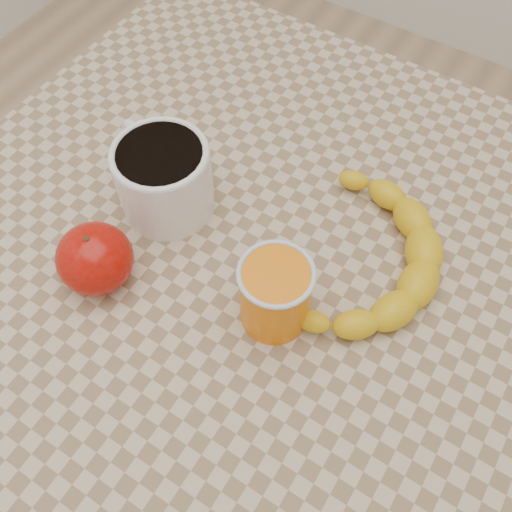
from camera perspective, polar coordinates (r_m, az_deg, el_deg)
The scene contains 6 objects.
ground at distance 1.32m, azimuth 0.00°, elevation -18.12°, with size 3.00×3.00×0.00m, color tan.
table at distance 0.70m, azimuth 0.00°, elevation -4.65°, with size 0.80×0.80×0.75m.
coffee_mug at distance 0.64m, azimuth -9.33°, elevation 7.98°, with size 0.16×0.14×0.09m.
orange_juice_glass at distance 0.55m, azimuth 1.92°, elevation -3.81°, with size 0.07×0.07×0.09m.
apple at distance 0.61m, azimuth -15.81°, elevation -0.25°, with size 0.10×0.10×0.07m.
banana at distance 0.62m, azimuth 11.33°, elevation -0.09°, with size 0.20×0.27×0.04m, color yellow, non-canonical shape.
Camera 1 is at (0.17, -0.27, 1.28)m, focal length 40.00 mm.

